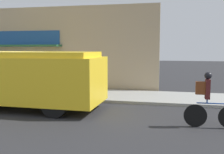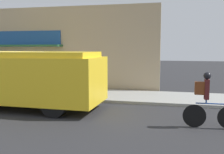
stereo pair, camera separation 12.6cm
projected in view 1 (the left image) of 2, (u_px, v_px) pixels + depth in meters
ground_plane at (13, 99)px, 11.55m from camera, size 70.00×70.00×0.00m
sidewalk at (29, 92)px, 12.86m from camera, size 28.00×2.72×0.12m
storefront at (42, 48)px, 14.15m from camera, size 12.48×0.84×4.38m
school_bus at (21, 78)px, 9.64m from camera, size 6.63×2.72×2.10m
cyclist at (209, 101)px, 7.34m from camera, size 1.58×0.20×1.58m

